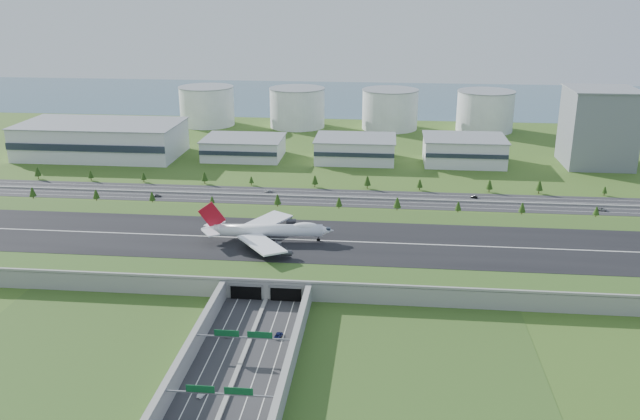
# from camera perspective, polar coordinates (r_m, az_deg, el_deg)

# --- Properties ---
(ground) EXTENTS (1200.00, 1200.00, 0.00)m
(ground) POSITION_cam_1_polar(r_m,az_deg,el_deg) (333.80, -3.04, -3.79)
(ground) COLOR #365C1C
(ground) RESTS_ON ground
(airfield_deck) EXTENTS (520.00, 100.00, 9.20)m
(airfield_deck) POSITION_cam_1_polar(r_m,az_deg,el_deg) (332.17, -3.05, -3.13)
(airfield_deck) COLOR gray
(airfield_deck) RESTS_ON ground
(underpass_road) EXTENTS (38.80, 120.40, 8.00)m
(underpass_road) POSITION_cam_1_polar(r_m,az_deg,el_deg) (244.64, -6.66, -11.89)
(underpass_road) COLOR #28282B
(underpass_road) RESTS_ON ground
(sign_gantry_near) EXTENTS (38.70, 0.70, 9.80)m
(sign_gantry_near) POSITION_cam_1_polar(r_m,az_deg,el_deg) (246.59, -6.47, -10.67)
(sign_gantry_near) COLOR gray
(sign_gantry_near) RESTS_ON ground
(sign_gantry_far) EXTENTS (38.70, 0.70, 9.80)m
(sign_gantry_far) POSITION_cam_1_polar(r_m,az_deg,el_deg) (217.60, -8.45, -15.12)
(sign_gantry_far) COLOR gray
(sign_gantry_far) RESTS_ON ground
(north_expressway) EXTENTS (560.00, 36.00, 0.12)m
(north_expressway) POSITION_cam_1_polar(r_m,az_deg,el_deg) (422.30, -1.09, 1.11)
(north_expressway) COLOR #28282B
(north_expressway) RESTS_ON ground
(tree_row) EXTENTS (504.97, 48.66, 8.33)m
(tree_row) POSITION_cam_1_polar(r_m,az_deg,el_deg) (420.85, -0.31, 1.72)
(tree_row) COLOR #3D2819
(tree_row) RESTS_ON ground
(hangar_west) EXTENTS (120.00, 60.00, 25.00)m
(hangar_west) POSITION_cam_1_polar(r_m,az_deg,el_deg) (548.54, -17.92, 5.66)
(hangar_west) COLOR silver
(hangar_west) RESTS_ON ground
(hangar_mid_a) EXTENTS (58.00, 42.00, 15.00)m
(hangar_mid_a) POSITION_cam_1_polar(r_m,az_deg,el_deg) (520.52, -6.43, 5.22)
(hangar_mid_a) COLOR silver
(hangar_mid_a) RESTS_ON ground
(hangar_mid_b) EXTENTS (58.00, 42.00, 17.00)m
(hangar_mid_b) POSITION_cam_1_polar(r_m,az_deg,el_deg) (509.33, 3.00, 5.13)
(hangar_mid_b) COLOR silver
(hangar_mid_b) RESTS_ON ground
(hangar_mid_c) EXTENTS (58.00, 42.00, 19.00)m
(hangar_mid_c) POSITION_cam_1_polar(r_m,az_deg,el_deg) (511.63, 12.01, 4.93)
(hangar_mid_c) COLOR silver
(hangar_mid_c) RESTS_ON ground
(office_tower) EXTENTS (46.00, 46.00, 55.00)m
(office_tower) POSITION_cam_1_polar(r_m,az_deg,el_deg) (531.52, 22.38, 6.43)
(office_tower) COLOR slate
(office_tower) RESTS_ON ground
(fuel_tank_a) EXTENTS (50.00, 50.00, 35.00)m
(fuel_tank_a) POSITION_cam_1_polar(r_m,az_deg,el_deg) (646.88, -9.50, 8.62)
(fuel_tank_a) COLOR silver
(fuel_tank_a) RESTS_ON ground
(fuel_tank_b) EXTENTS (50.00, 50.00, 35.00)m
(fuel_tank_b) POSITION_cam_1_polar(r_m,az_deg,el_deg) (630.06, -1.93, 8.60)
(fuel_tank_b) COLOR silver
(fuel_tank_b) RESTS_ON ground
(fuel_tank_c) EXTENTS (50.00, 50.00, 35.00)m
(fuel_tank_c) POSITION_cam_1_polar(r_m,az_deg,el_deg) (624.45, 5.91, 8.42)
(fuel_tank_c) COLOR silver
(fuel_tank_c) RESTS_ON ground
(fuel_tank_d) EXTENTS (50.00, 50.00, 35.00)m
(fuel_tank_d) POSITION_cam_1_polar(r_m,az_deg,el_deg) (630.36, 13.73, 8.09)
(fuel_tank_d) COLOR silver
(fuel_tank_d) RESTS_ON ground
(bay_water) EXTENTS (1200.00, 260.00, 0.06)m
(bay_water) POSITION_cam_1_polar(r_m,az_deg,el_deg) (796.48, 2.27, 9.43)
(bay_water) COLOR #395B6E
(bay_water) RESTS_ON ground
(boeing_747) EXTENTS (65.33, 61.51, 20.20)m
(boeing_747) POSITION_cam_1_polar(r_m,az_deg,el_deg) (327.26, -4.45, -1.70)
(boeing_747) COLOR white
(boeing_747) RESTS_ON airfield_deck
(car_0) EXTENTS (2.76, 5.30, 1.72)m
(car_0) POSITION_cam_1_polar(r_m,az_deg,el_deg) (262.73, -7.68, -10.25)
(car_0) COLOR #B0B0B5
(car_0) RESTS_ON ground
(car_1) EXTENTS (3.09, 5.12, 1.59)m
(car_1) POSITION_cam_1_polar(r_m,az_deg,el_deg) (230.12, -9.87, -14.94)
(car_1) COLOR silver
(car_1) RESTS_ON ground
(car_2) EXTENTS (3.00, 5.46, 1.45)m
(car_2) POSITION_cam_1_polar(r_m,az_deg,el_deg) (260.00, -3.52, -10.47)
(car_2) COLOR #0D1545
(car_2) RESTS_ON ground
(car_4) EXTENTS (5.16, 3.41, 1.63)m
(car_4) POSITION_cam_1_polar(r_m,az_deg,el_deg) (434.21, -13.54, 1.20)
(car_4) COLOR #55555A
(car_4) RESTS_ON ground
(car_5) EXTENTS (4.48, 2.47, 1.40)m
(car_5) POSITION_cam_1_polar(r_m,az_deg,el_deg) (430.21, 12.86, 1.07)
(car_5) COLOR black
(car_5) RESTS_ON ground
(car_6) EXTENTS (6.54, 3.86, 1.71)m
(car_6) POSITION_cam_1_polar(r_m,az_deg,el_deg) (429.26, 22.64, 0.06)
(car_6) COLOR #A2A1A5
(car_6) RESTS_ON ground
(car_7) EXTENTS (5.56, 3.40, 1.51)m
(car_7) POSITION_cam_1_polar(r_m,az_deg,el_deg) (432.76, -4.38, 1.61)
(car_7) COLOR silver
(car_7) RESTS_ON ground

